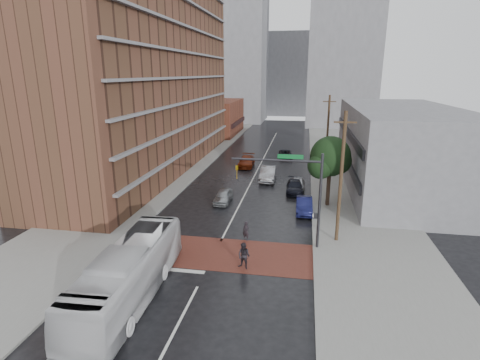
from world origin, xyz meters
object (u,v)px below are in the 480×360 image
Objects in this scene: car_travel_a at (223,196)px; car_parked_mid at (295,187)px; car_parked_far at (298,183)px; pedestrian_a at (246,231)px; suv_travel at (286,154)px; transit_bus at (129,273)px; car_travel_b at (268,174)px; car_travel_c at (246,161)px; pedestrian_b at (244,256)px; car_parked_near at (304,205)px.

car_parked_mid is at bearing 33.85° from car_travel_a.
car_parked_mid is 1.11× the size of car_parked_far.
pedestrian_a is 30.28m from suv_travel.
transit_bus is at bearing -108.01° from suv_travel.
car_travel_b is (3.63, 8.82, 0.18)m from car_travel_a.
car_travel_a is at bearing -141.96° from car_parked_far.
transit_bus reaches higher than car_parked_far.
pedestrian_a is at bearing -105.67° from car_parked_mid.
transit_bus is at bearing -113.00° from car_parked_mid.
car_travel_c is at bearing 119.47° from pedestrian_a.
car_travel_c reaches higher than car_parked_mid.
pedestrian_b is 0.42× the size of car_parked_mid.
pedestrian_b reaches higher than pedestrian_a.
pedestrian_b is 21.49m from car_travel_b.
transit_bus is 10.31m from pedestrian_a.
car_travel_b reaches higher than car_parked_near.
pedestrian_a is at bearing -83.06° from car_travel_c.
pedestrian_b is (5.86, 4.52, -0.70)m from transit_bus.
car_travel_b is at bearing -104.47° from suv_travel.
car_parked_near is at bearing -90.93° from suv_travel.
car_parked_near reaches higher than suv_travel.
transit_bus is 2.64× the size of car_parked_mid.
car_parked_near is (8.03, -1.39, 0.03)m from car_travel_a.
pedestrian_b is at bearing -89.42° from car_travel_b.
transit_bus is 32.52m from car_travel_c.
transit_bus reaches higher than car_travel_c.
car_travel_b reaches higher than car_travel_c.
car_travel_c is at bearing 126.80° from car_parked_far.
car_parked_far reaches higher than car_travel_a.
car_parked_far is (2.20, -16.03, 0.10)m from suv_travel.
car_travel_a is at bearing 134.14° from pedestrian_a.
car_travel_b is 1.29× the size of car_parked_far.
transit_bus is at bearing -123.02° from car_parked_near.
car_travel_b is at bearing 111.91° from car_parked_near.
car_travel_c is 1.27× the size of car_parked_far.
car_parked_mid is (3.31, 13.00, -0.15)m from pedestrian_a.
car_parked_near is at bearing -67.57° from car_travel_b.
pedestrian_b is at bearing 35.38° from transit_bus.
car_travel_c is (-4.21, 27.95, -0.19)m from pedestrian_b.
car_travel_b is 5.37m from car_parked_mid.
suv_travel is (6.73, 39.03, -1.03)m from transit_bus.
pedestrian_b is 0.47× the size of car_travel_a.
pedestrian_a is 0.41× the size of car_travel_a.
suv_travel is 17.35m from car_parked_mid.
car_travel_b is at bearing 111.93° from pedestrian_b.
car_travel_c reaches higher than car_travel_a.
car_parked_far is (7.25, 5.82, 0.01)m from car_travel_a.
car_parked_near is (2.98, -23.24, 0.12)m from suv_travel.
car_travel_b is (5.31, 26.00, -0.77)m from transit_bus.
pedestrian_a is 14.66m from car_parked_far.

